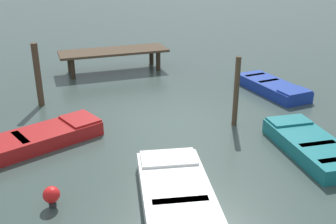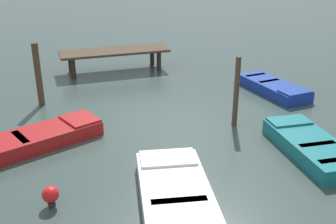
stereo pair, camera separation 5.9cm
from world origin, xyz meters
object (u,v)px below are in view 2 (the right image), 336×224
(dock_segment, at_px, (114,53))
(mooring_piling_mid_left, at_px, (236,92))
(mooring_piling_near_right, at_px, (38,75))
(rowboat_blue, at_px, (273,87))
(rowboat_red, at_px, (33,139))
(marker_buoy, at_px, (51,195))
(rowboat_teal, at_px, (311,146))
(rowboat_white, at_px, (177,199))

(dock_segment, xyz_separation_m, mooring_piling_mid_left, (2.86, -6.74, 0.26))
(mooring_piling_near_right, relative_size, mooring_piling_mid_left, 1.01)
(rowboat_blue, height_order, mooring_piling_near_right, mooring_piling_near_right)
(rowboat_red, xyz_separation_m, marker_buoy, (0.55, -2.97, 0.07))
(dock_segment, height_order, marker_buoy, dock_segment)
(rowboat_teal, height_order, mooring_piling_near_right, mooring_piling_near_right)
(rowboat_blue, xyz_separation_m, mooring_piling_mid_left, (-2.58, -2.41, 0.87))
(dock_segment, distance_m, marker_buoy, 10.06)
(dock_segment, relative_size, mooring_piling_mid_left, 2.22)
(rowboat_red, relative_size, rowboat_teal, 1.28)
(dock_segment, xyz_separation_m, rowboat_blue, (5.44, -4.33, -0.61))
(rowboat_blue, relative_size, rowboat_teal, 1.05)
(rowboat_white, distance_m, mooring_piling_mid_left, 4.72)
(dock_segment, height_order, rowboat_red, dock_segment)
(rowboat_white, relative_size, mooring_piling_mid_left, 1.74)
(rowboat_teal, height_order, marker_buoy, marker_buoy)
(mooring_piling_near_right, distance_m, mooring_piling_mid_left, 6.69)
(rowboat_white, distance_m, rowboat_teal, 4.36)
(dock_segment, distance_m, rowboat_white, 10.42)
(dock_segment, relative_size, marker_buoy, 10.02)
(mooring_piling_mid_left, bearing_deg, marker_buoy, -151.10)
(dock_segment, xyz_separation_m, marker_buoy, (-2.54, -9.72, -0.54))
(mooring_piling_near_right, distance_m, marker_buoy, 6.28)
(dock_segment, xyz_separation_m, rowboat_red, (-3.09, -6.75, -0.61))
(dock_segment, distance_m, rowboat_blue, 6.98)
(rowboat_white, relative_size, mooring_piling_near_right, 1.72)
(rowboat_red, relative_size, mooring_piling_mid_left, 1.84)
(rowboat_red, bearing_deg, rowboat_teal, -42.67)
(rowboat_red, height_order, mooring_piling_mid_left, mooring_piling_mid_left)
(rowboat_white, xyz_separation_m, rowboat_teal, (4.10, 1.47, 0.00))
(rowboat_blue, xyz_separation_m, rowboat_white, (-5.42, -6.08, -0.00))
(rowboat_teal, relative_size, mooring_piling_mid_left, 1.44)
(rowboat_red, distance_m, mooring_piling_mid_left, 6.02)
(rowboat_blue, bearing_deg, marker_buoy, -66.77)
(dock_segment, distance_m, rowboat_teal, 9.85)
(rowboat_blue, relative_size, mooring_piling_mid_left, 1.51)
(mooring_piling_mid_left, bearing_deg, mooring_piling_near_right, 151.19)
(rowboat_teal, bearing_deg, dock_segment, 25.21)
(marker_buoy, bearing_deg, rowboat_white, -14.91)
(rowboat_red, relative_size, rowboat_white, 1.06)
(rowboat_red, bearing_deg, mooring_piling_near_right, 62.57)
(rowboat_blue, bearing_deg, mooring_piling_mid_left, -57.74)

